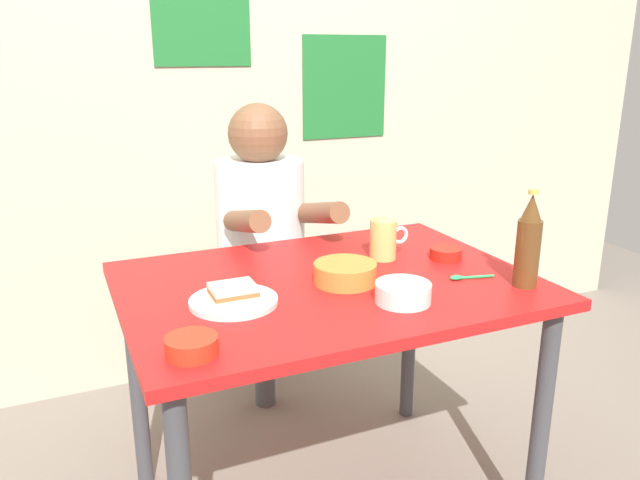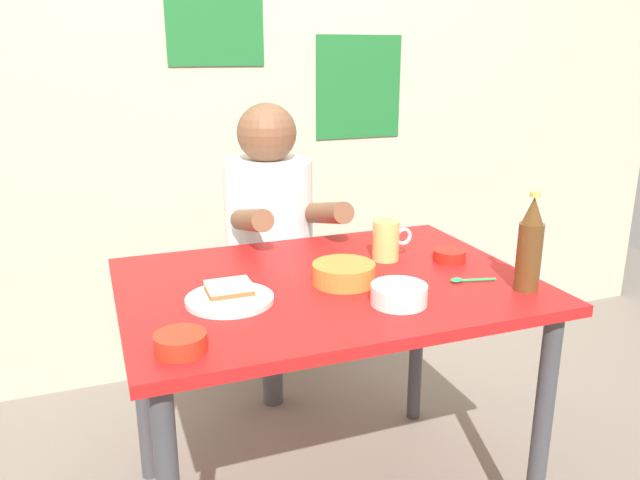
{
  "view_description": "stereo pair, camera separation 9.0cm",
  "coord_description": "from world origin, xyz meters",
  "px_view_note": "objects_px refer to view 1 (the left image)",
  "views": [
    {
      "loc": [
        -0.67,
        -1.46,
        1.34
      ],
      "look_at": [
        0.0,
        0.05,
        0.84
      ],
      "focal_mm": 35.08,
      "sensor_mm": 36.0,
      "label": 1
    },
    {
      "loc": [
        -0.58,
        -1.49,
        1.34
      ],
      "look_at": [
        0.0,
        0.05,
        0.84
      ],
      "focal_mm": 35.08,
      "sensor_mm": 36.0,
      "label": 2
    }
  ],
  "objects_px": {
    "beer_bottle": "(528,243)",
    "dining_table": "(327,311)",
    "rice_bowl_white": "(403,292)",
    "sandwich": "(233,292)",
    "person_seated": "(261,217)",
    "stool": "(263,322)",
    "plate_orange": "(234,301)",
    "beer_mug": "(384,239)"
  },
  "relations": [
    {
      "from": "plate_orange",
      "to": "person_seated",
      "type": "bearing_deg",
      "value": 66.06
    },
    {
      "from": "stool",
      "to": "plate_orange",
      "type": "xyz_separation_m",
      "value": [
        -0.3,
        -0.69,
        0.4
      ]
    },
    {
      "from": "dining_table",
      "to": "beer_mug",
      "type": "relative_size",
      "value": 8.73
    },
    {
      "from": "plate_orange",
      "to": "beer_mug",
      "type": "bearing_deg",
      "value": 17.45
    },
    {
      "from": "dining_table",
      "to": "sandwich",
      "type": "bearing_deg",
      "value": -167.78
    },
    {
      "from": "person_seated",
      "to": "beer_bottle",
      "type": "bearing_deg",
      "value": -63.05
    },
    {
      "from": "stool",
      "to": "beer_mug",
      "type": "bearing_deg",
      "value": -68.19
    },
    {
      "from": "dining_table",
      "to": "rice_bowl_white",
      "type": "bearing_deg",
      "value": -64.16
    },
    {
      "from": "stool",
      "to": "sandwich",
      "type": "distance_m",
      "value": 0.87
    },
    {
      "from": "plate_orange",
      "to": "beer_bottle",
      "type": "xyz_separation_m",
      "value": [
        0.74,
        -0.19,
        0.11
      ]
    },
    {
      "from": "beer_mug",
      "to": "rice_bowl_white",
      "type": "distance_m",
      "value": 0.35
    },
    {
      "from": "person_seated",
      "to": "beer_bottle",
      "type": "distance_m",
      "value": 0.98
    },
    {
      "from": "dining_table",
      "to": "plate_orange",
      "type": "bearing_deg",
      "value": -167.78
    },
    {
      "from": "person_seated",
      "to": "beer_mug",
      "type": "height_order",
      "value": "person_seated"
    },
    {
      "from": "dining_table",
      "to": "person_seated",
      "type": "distance_m",
      "value": 0.63
    },
    {
      "from": "dining_table",
      "to": "stool",
      "type": "distance_m",
      "value": 0.7
    },
    {
      "from": "person_seated",
      "to": "sandwich",
      "type": "distance_m",
      "value": 0.74
    },
    {
      "from": "plate_orange",
      "to": "sandwich",
      "type": "xyz_separation_m",
      "value": [
        0.0,
        0.0,
        0.02
      ]
    },
    {
      "from": "dining_table",
      "to": "person_seated",
      "type": "relative_size",
      "value": 1.53
    },
    {
      "from": "dining_table",
      "to": "rice_bowl_white",
      "type": "distance_m",
      "value": 0.27
    },
    {
      "from": "beer_bottle",
      "to": "dining_table",
      "type": "bearing_deg",
      "value": 151.37
    },
    {
      "from": "dining_table",
      "to": "rice_bowl_white",
      "type": "height_order",
      "value": "rice_bowl_white"
    },
    {
      "from": "beer_bottle",
      "to": "stool",
      "type": "bearing_deg",
      "value": 116.66
    },
    {
      "from": "beer_bottle",
      "to": "rice_bowl_white",
      "type": "relative_size",
      "value": 1.87
    },
    {
      "from": "beer_bottle",
      "to": "person_seated",
      "type": "bearing_deg",
      "value": 116.95
    },
    {
      "from": "dining_table",
      "to": "beer_mug",
      "type": "height_order",
      "value": "beer_mug"
    },
    {
      "from": "person_seated",
      "to": "plate_orange",
      "type": "xyz_separation_m",
      "value": [
        -0.3,
        -0.68,
        -0.02
      ]
    },
    {
      "from": "person_seated",
      "to": "beer_mug",
      "type": "relative_size",
      "value": 5.71
    },
    {
      "from": "stool",
      "to": "plate_orange",
      "type": "bearing_deg",
      "value": -113.6
    },
    {
      "from": "person_seated",
      "to": "dining_table",
      "type": "bearing_deg",
      "value": -91.78
    },
    {
      "from": "sandwich",
      "to": "beer_bottle",
      "type": "xyz_separation_m",
      "value": [
        0.74,
        -0.19,
        0.09
      ]
    },
    {
      "from": "dining_table",
      "to": "sandwich",
      "type": "relative_size",
      "value": 10.0
    },
    {
      "from": "dining_table",
      "to": "stool",
      "type": "relative_size",
      "value": 2.44
    },
    {
      "from": "plate_orange",
      "to": "beer_bottle",
      "type": "distance_m",
      "value": 0.78
    },
    {
      "from": "rice_bowl_white",
      "to": "stool",
      "type": "bearing_deg",
      "value": 95.86
    },
    {
      "from": "beer_mug",
      "to": "stool",
      "type": "bearing_deg",
      "value": 111.81
    },
    {
      "from": "person_seated",
      "to": "rice_bowl_white",
      "type": "relative_size",
      "value": 5.14
    },
    {
      "from": "sandwich",
      "to": "person_seated",
      "type": "bearing_deg",
      "value": 66.06
    },
    {
      "from": "dining_table",
      "to": "stool",
      "type": "xyz_separation_m",
      "value": [
        0.02,
        0.63,
        -0.3
      ]
    },
    {
      "from": "dining_table",
      "to": "plate_orange",
      "type": "relative_size",
      "value": 5.0
    },
    {
      "from": "sandwich",
      "to": "plate_orange",
      "type": "bearing_deg",
      "value": -90.0
    },
    {
      "from": "beer_bottle",
      "to": "rice_bowl_white",
      "type": "xyz_separation_m",
      "value": [
        -0.36,
        0.03,
        -0.09
      ]
    }
  ]
}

